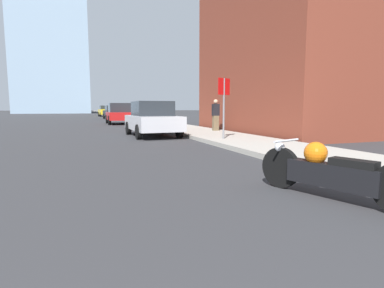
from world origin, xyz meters
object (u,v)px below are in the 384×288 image
object	(u,v)px
parked_car_yellow	(105,111)
stop_sign	(224,98)
parked_car_silver	(152,119)
parked_car_black	(112,112)
motorcycle	(329,171)
pedestrian	(216,115)
parked_car_red	(119,114)

from	to	relation	value
parked_car_yellow	stop_sign	bearing A→B (deg)	-91.00
stop_sign	parked_car_yellow	bearing A→B (deg)	92.59
parked_car_silver	parked_car_black	distance (m)	23.95
parked_car_yellow	stop_sign	distance (m)	38.97
parked_car_black	stop_sign	bearing A→B (deg)	-90.46
motorcycle	parked_car_black	xyz separation A→B (m)	(-0.03, 34.26, 0.41)
parked_car_silver	pedestrian	xyz separation A→B (m)	(3.34, 0.36, 0.15)
motorcycle	stop_sign	xyz separation A→B (m)	(1.65, 6.81, 1.26)
parked_car_black	pedestrian	xyz separation A→B (m)	(3.09, -23.59, 0.14)
parked_car_yellow	parked_car_red	bearing A→B (deg)	-94.51
parked_car_red	parked_car_black	bearing A→B (deg)	87.96
parked_car_silver	parked_car_black	size ratio (longest dim) A/B	0.99
motorcycle	stop_sign	size ratio (longest dim) A/B	1.01
parked_car_silver	parked_car_black	bearing A→B (deg)	87.80
pedestrian	stop_sign	bearing A→B (deg)	-110.10
parked_car_red	stop_sign	distance (m)	15.31
stop_sign	pedestrian	distance (m)	4.17
parked_car_silver	motorcycle	bearing A→B (deg)	-90.08
motorcycle	parked_car_black	distance (m)	34.27
parked_car_black	stop_sign	distance (m)	27.51
parked_car_yellow	pedestrian	size ratio (longest dim) A/B	2.49
parked_car_yellow	stop_sign	size ratio (longest dim) A/B	1.77
parked_car_silver	pedestrian	size ratio (longest dim) A/B	2.62
parked_car_silver	parked_car_red	world-z (taller)	parked_car_red
parked_car_red	pedestrian	size ratio (longest dim) A/B	2.78
motorcycle	parked_car_red	world-z (taller)	parked_car_red
parked_car_red	parked_car_black	distance (m)	12.32
parked_car_black	motorcycle	bearing A→B (deg)	-93.90
parked_car_silver	parked_car_red	distance (m)	11.64
parked_car_red	pedestrian	distance (m)	11.83
parked_car_black	parked_car_yellow	bearing A→B (deg)	86.47
pedestrian	parked_car_silver	bearing A→B (deg)	-173.81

